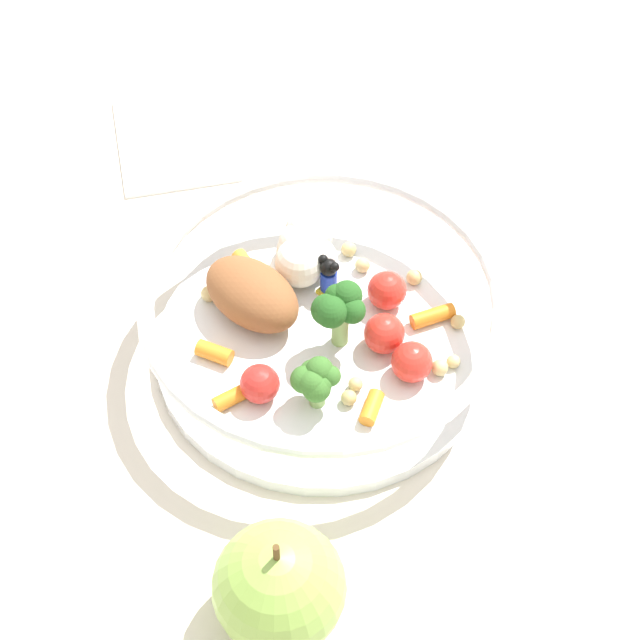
% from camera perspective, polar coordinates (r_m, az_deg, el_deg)
% --- Properties ---
extents(ground_plane, '(2.40, 2.40, 0.00)m').
position_cam_1_polar(ground_plane, '(0.67, -0.15, -1.28)').
color(ground_plane, silver).
extents(food_container, '(0.24, 0.24, 0.06)m').
position_cam_1_polar(food_container, '(0.64, -0.29, 0.51)').
color(food_container, white).
rests_on(food_container, ground_plane).
extents(loose_apple, '(0.07, 0.07, 0.09)m').
position_cam_1_polar(loose_apple, '(0.54, -2.44, -15.57)').
color(loose_apple, '#8CB74C').
rests_on(loose_apple, ground_plane).
extents(folded_napkin, '(0.14, 0.14, 0.01)m').
position_cam_1_polar(folded_napkin, '(0.82, -8.31, 10.64)').
color(folded_napkin, white).
rests_on(folded_napkin, ground_plane).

